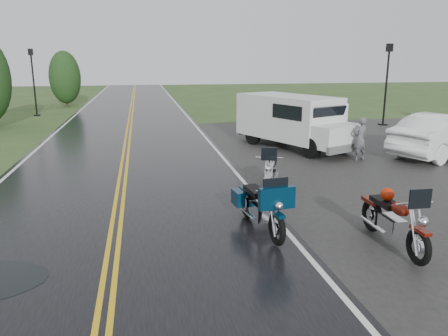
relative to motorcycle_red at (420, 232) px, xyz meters
name	(u,v)px	position (x,y,z in m)	size (l,w,h in m)	color
ground	(114,241)	(-5.65, 2.37, -0.71)	(120.00, 120.00, 0.00)	#2D471E
road	(126,149)	(-5.65, 12.37, -0.69)	(8.00, 100.00, 0.04)	black
parking_pad	(425,165)	(5.35, 7.37, -0.70)	(14.00, 24.00, 0.03)	black
motorcycle_red	(420,232)	(0.00, 0.00, 0.00)	(0.88, 2.42, 1.43)	#57120A
motorcycle_teal	(277,215)	(-2.32, 1.36, 0.00)	(0.88, 2.41, 1.42)	#052238
motorcycle_silver	(268,176)	(-1.61, 4.39, -0.01)	(0.87, 2.38, 1.41)	#A1A2A8
van_white	(312,130)	(1.54, 9.12, 0.46)	(2.23, 5.96, 2.34)	silver
person_at_van	(360,140)	(3.24, 8.48, 0.12)	(0.61, 0.40, 1.66)	#4D4D52
sedan_white	(445,136)	(6.87, 8.45, 0.14)	(1.81, 5.20, 1.71)	silver
lamp_post_far_left	(34,82)	(-12.05, 25.49, 1.57)	(0.39, 0.39, 4.57)	black
lamp_post_far_right	(386,85)	(9.12, 16.79, 1.66)	(0.41, 0.41, 4.74)	black
tree_left_far	(65,83)	(-10.92, 31.40, 1.22)	(2.51, 2.51, 3.86)	#1E3D19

